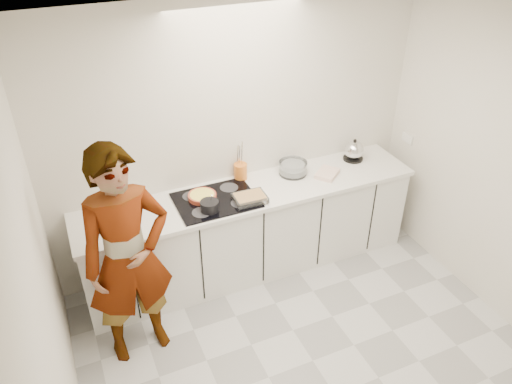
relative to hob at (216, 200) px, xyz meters
name	(u,v)px	position (x,y,z in m)	size (l,w,h in m)	color
floor	(313,361)	(0.35, -1.26, -0.92)	(3.60, 3.20, 0.00)	silver
ceiling	(342,46)	(0.35, -1.26, 1.68)	(3.60, 3.20, 0.00)	white
wall_back	(237,139)	(0.35, 0.34, 0.38)	(3.60, 0.00, 2.60)	beige
wall_left	(46,315)	(-1.45, -1.26, 0.38)	(0.00, 3.20, 2.60)	beige
base_cabinets	(251,232)	(0.35, 0.02, -0.48)	(3.20, 0.58, 0.87)	white
countertop	(251,193)	(0.35, 0.02, -0.03)	(3.24, 0.64, 0.04)	white
hob	(216,200)	(0.00, 0.00, 0.00)	(0.72, 0.54, 0.01)	black
tart_dish	(202,196)	(-0.10, 0.07, 0.03)	(0.34, 0.34, 0.04)	#AE442D
saucepan	(210,206)	(-0.11, -0.14, 0.05)	(0.19, 0.19, 0.15)	black
baking_dish	(250,198)	(0.27, -0.14, 0.04)	(0.30, 0.22, 0.06)	silver
mixing_bowl	(293,168)	(0.85, 0.15, 0.05)	(0.32, 0.32, 0.13)	silver
tea_towel	(327,174)	(1.14, -0.01, 0.01)	(0.25, 0.18, 0.04)	white
kettle	(354,151)	(1.55, 0.16, 0.09)	(0.25, 0.25, 0.23)	black
utensil_crock	(241,171)	(0.35, 0.27, 0.07)	(0.13, 0.13, 0.16)	orange
cook	(128,258)	(-0.89, -0.52, 0.03)	(0.69, 0.45, 1.89)	white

